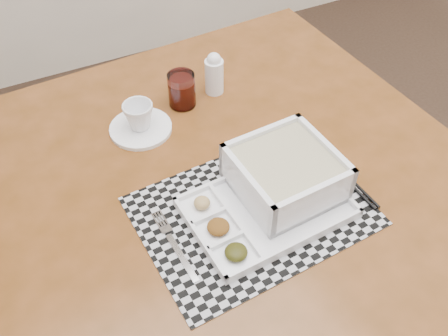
{
  "coord_description": "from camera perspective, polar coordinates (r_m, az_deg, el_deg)",
  "views": [
    {
      "loc": [
        -0.71,
        0.09,
        1.61
      ],
      "look_at": [
        -0.39,
        0.74,
        0.85
      ],
      "focal_mm": 40.0,
      "sensor_mm": 36.0,
      "label": 1
    }
  ],
  "objects": [
    {
      "name": "creamer_bottle",
      "position": [
        1.29,
        -1.14,
        10.74
      ],
      "size": [
        0.05,
        0.05,
        0.12
      ],
      "color": "white",
      "rests_on": "dining_table"
    },
    {
      "name": "placemat",
      "position": [
        1.03,
        3.25,
        -4.93
      ],
      "size": [
        0.48,
        0.36,
        0.0
      ],
      "primitive_type": "cube",
      "rotation": [
        0.0,
        0.0,
        0.06
      ],
      "color": "#A6A7AE",
      "rests_on": "dining_table"
    },
    {
      "name": "chopsticks",
      "position": [
        1.13,
        13.16,
        -0.4
      ],
      "size": [
        0.03,
        0.24,
        0.01
      ],
      "color": "black",
      "rests_on": "placemat"
    },
    {
      "name": "saucer",
      "position": [
        1.22,
        -9.49,
        4.5
      ],
      "size": [
        0.15,
        0.15,
        0.01
      ],
      "primitive_type": "cylinder",
      "color": "white",
      "rests_on": "dining_table"
    },
    {
      "name": "serving_tray",
      "position": [
        1.03,
        6.45,
        -1.63
      ],
      "size": [
        0.33,
        0.26,
        0.1
      ],
      "color": "white",
      "rests_on": "placemat"
    },
    {
      "name": "spoon",
      "position": [
        1.16,
        11.19,
        1.53
      ],
      "size": [
        0.04,
        0.18,
        0.01
      ],
      "color": "silver",
      "rests_on": "placemat"
    },
    {
      "name": "fork",
      "position": [
        0.98,
        -5.7,
        -8.53
      ],
      "size": [
        0.03,
        0.19,
        0.0
      ],
      "color": "silver",
      "rests_on": "placemat"
    },
    {
      "name": "dining_table",
      "position": [
        1.16,
        0.51,
        -3.39
      ],
      "size": [
        1.13,
        1.13,
        0.8
      ],
      "color": "#4E2C0E",
      "rests_on": "ground"
    },
    {
      "name": "cup",
      "position": [
        1.19,
        -9.71,
        5.88
      ],
      "size": [
        0.09,
        0.09,
        0.07
      ],
      "primitive_type": "imported",
      "rotation": [
        0.0,
        0.0,
        0.24
      ],
      "color": "white",
      "rests_on": "saucer"
    },
    {
      "name": "juice_glass",
      "position": [
        1.26,
        -4.84,
        8.75
      ],
      "size": [
        0.07,
        0.07,
        0.09
      ],
      "color": "white",
      "rests_on": "dining_table"
    }
  ]
}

